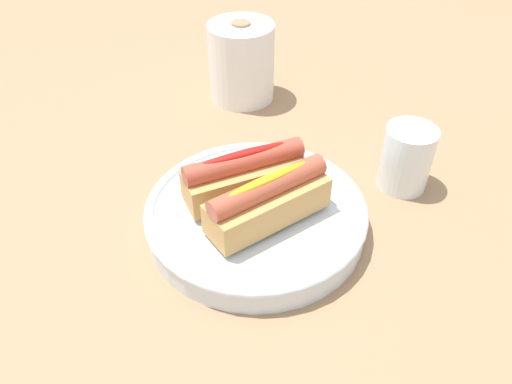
{
  "coord_description": "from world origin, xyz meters",
  "views": [
    {
      "loc": [
        -0.14,
        -0.43,
        0.45
      ],
      "look_at": [
        0.03,
        -0.0,
        0.06
      ],
      "focal_mm": 35.24,
      "sensor_mm": 36.0,
      "label": 1
    }
  ],
  "objects": [
    {
      "name": "serving_bowl",
      "position": [
        0.03,
        -0.0,
        0.02
      ],
      "size": [
        0.27,
        0.27,
        0.04
      ],
      "color": "silver",
      "rests_on": "ground_plane"
    },
    {
      "name": "ground_plane",
      "position": [
        0.0,
        0.0,
        0.0
      ],
      "size": [
        2.4,
        2.4,
        0.0
      ],
      "primitive_type": "plane",
      "color": "#9E7A56"
    },
    {
      "name": "hotdog_front",
      "position": [
        0.03,
        -0.03,
        0.07
      ],
      "size": [
        0.16,
        0.08,
        0.06
      ],
      "color": "tan",
      "rests_on": "serving_bowl"
    },
    {
      "name": "hotdog_back",
      "position": [
        0.02,
        0.03,
        0.07
      ],
      "size": [
        0.15,
        0.06,
        0.06
      ],
      "color": "tan",
      "rests_on": "serving_bowl"
    },
    {
      "name": "water_glass",
      "position": [
        0.25,
        0.01,
        0.04
      ],
      "size": [
        0.07,
        0.07,
        0.09
      ],
      "color": "white",
      "rests_on": "ground_plane"
    },
    {
      "name": "paper_towel_roll",
      "position": [
        0.13,
        0.32,
        0.07
      ],
      "size": [
        0.11,
        0.11,
        0.13
      ],
      "color": "white",
      "rests_on": "ground_plane"
    }
  ]
}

